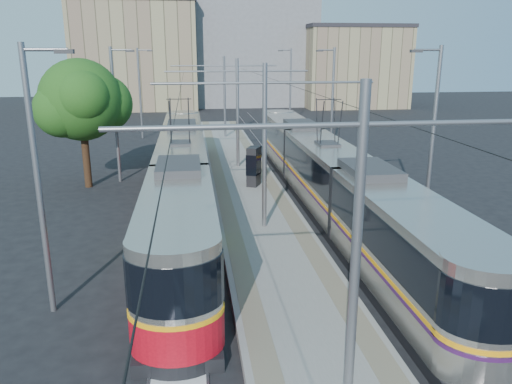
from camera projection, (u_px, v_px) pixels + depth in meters
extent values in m
plane|color=black|center=(304.00, 328.00, 14.52)|extent=(160.00, 160.00, 0.00)
cube|color=gray|center=(243.00, 179.00, 30.69)|extent=(4.00, 50.00, 0.30)
cube|color=gray|center=(219.00, 177.00, 30.47)|extent=(0.70, 50.00, 0.01)
cube|color=gray|center=(266.00, 176.00, 30.83)|extent=(0.70, 50.00, 0.01)
cube|color=gray|center=(172.00, 183.00, 30.19)|extent=(0.07, 70.00, 0.03)
cube|color=gray|center=(196.00, 183.00, 30.37)|extent=(0.07, 70.00, 0.03)
cube|color=gray|center=(289.00, 180.00, 31.09)|extent=(0.07, 70.00, 0.03)
cube|color=gray|center=(311.00, 179.00, 31.27)|extent=(0.07, 70.00, 0.03)
cube|color=black|center=(183.00, 203.00, 25.67)|extent=(2.30, 28.08, 0.40)
cube|color=#ADA89F|center=(182.00, 172.00, 25.22)|extent=(2.40, 26.48, 2.90)
cube|color=black|center=(181.00, 162.00, 25.08)|extent=(2.43, 26.48, 1.30)
cube|color=#F59F0C|center=(182.00, 180.00, 25.33)|extent=(2.43, 26.48, 0.12)
cube|color=#BA0A19|center=(183.00, 189.00, 25.46)|extent=(2.42, 26.48, 1.10)
cube|color=#2D2D30|center=(181.00, 141.00, 24.78)|extent=(1.68, 3.00, 0.30)
cube|color=black|center=(325.00, 204.00, 25.46)|extent=(2.30, 29.66, 0.40)
cube|color=#ADA69E|center=(326.00, 173.00, 25.01)|extent=(2.40, 28.06, 2.90)
cube|color=black|center=(327.00, 163.00, 24.87)|extent=(2.43, 28.06, 1.30)
cube|color=#FF9D0D|center=(326.00, 181.00, 25.12)|extent=(2.43, 28.06, 0.12)
cube|color=#391446|center=(326.00, 184.00, 25.16)|extent=(2.43, 28.06, 0.10)
cube|color=#2D2D30|center=(328.00, 142.00, 24.57)|extent=(1.68, 3.00, 0.30)
cylinder|color=slate|center=(355.00, 263.00, 9.67)|extent=(0.20, 0.20, 7.00)
cylinder|color=slate|center=(364.00, 124.00, 8.93)|extent=(9.20, 0.10, 0.10)
cylinder|color=slate|center=(265.00, 148.00, 21.11)|extent=(0.20, 0.20, 7.00)
cylinder|color=slate|center=(265.00, 83.00, 20.37)|extent=(9.20, 0.10, 0.10)
cylinder|color=slate|center=(238.00, 114.00, 32.55)|extent=(0.20, 0.20, 7.00)
cylinder|color=slate|center=(237.00, 71.00, 31.81)|extent=(9.20, 0.10, 0.10)
cylinder|color=slate|center=(225.00, 97.00, 44.00)|extent=(0.20, 0.20, 7.00)
cylinder|color=slate|center=(224.00, 66.00, 43.26)|extent=(9.20, 0.10, 0.10)
cylinder|color=black|center=(180.00, 90.00, 28.76)|extent=(0.02, 70.00, 0.02)
cylinder|color=black|center=(302.00, 89.00, 29.66)|extent=(0.02, 70.00, 0.02)
cylinder|color=slate|center=(38.00, 186.00, 14.39)|extent=(0.18, 0.18, 8.00)
cube|color=#2D2D30|center=(64.00, 51.00, 13.50)|extent=(0.50, 0.22, 0.12)
cylinder|color=slate|center=(115.00, 116.00, 29.65)|extent=(0.18, 0.18, 8.00)
cube|color=#2D2D30|center=(130.00, 51.00, 28.76)|extent=(0.50, 0.22, 0.12)
cylinder|color=slate|center=(140.00, 94.00, 44.91)|extent=(0.18, 0.18, 8.00)
cube|color=#2D2D30|center=(150.00, 51.00, 44.02)|extent=(0.50, 0.22, 0.12)
cylinder|color=slate|center=(432.00, 139.00, 22.00)|extent=(0.18, 0.18, 8.00)
cube|color=#2D2D30|center=(416.00, 51.00, 20.83)|extent=(0.50, 0.22, 0.12)
cylinder|color=slate|center=(332.00, 103.00, 37.25)|extent=(0.18, 0.18, 8.00)
cube|color=#2D2D30|center=(320.00, 51.00, 36.09)|extent=(0.50, 0.22, 0.12)
cylinder|color=slate|center=(290.00, 88.00, 52.51)|extent=(0.18, 0.18, 8.00)
cube|color=#2D2D30|center=(281.00, 51.00, 51.35)|extent=(0.50, 0.22, 0.12)
cube|color=black|center=(254.00, 166.00, 28.37)|extent=(0.94, 1.13, 2.24)
cube|color=black|center=(254.00, 164.00, 28.33)|extent=(0.99, 1.18, 1.17)
cylinder|color=#382314|center=(87.00, 161.00, 29.10)|extent=(0.42, 0.42, 3.07)
sphere|color=#184313|center=(81.00, 100.00, 28.13)|extent=(4.61, 4.61, 4.61)
sphere|color=#184313|center=(104.00, 103.00, 29.09)|extent=(3.26, 3.26, 3.26)
cube|color=gray|center=(137.00, 57.00, 68.60)|extent=(16.00, 12.00, 13.77)
cube|color=#262328|center=(134.00, 2.00, 66.65)|extent=(16.32, 12.24, 0.50)
cube|color=gray|center=(249.00, 50.00, 74.14)|extent=(18.00, 14.00, 15.80)
cube|color=gray|center=(352.00, 68.00, 70.88)|extent=(14.00, 10.00, 10.70)
cube|color=#262328|center=(354.00, 27.00, 69.35)|extent=(14.28, 10.20, 0.50)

